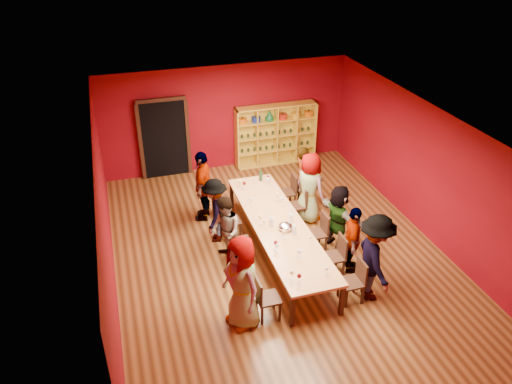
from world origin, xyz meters
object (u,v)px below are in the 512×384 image
at_px(chair_person_right_1, 337,254).
at_px(chair_person_right_4, 290,190).
at_px(chair_person_left_4, 218,198).
at_px(person_right_4, 303,177).
at_px(person_right_1, 352,240).
at_px(spittoon_bowl, 285,227).
at_px(person_right_2, 338,217).
at_px(person_left_2, 225,231).
at_px(chair_person_right_2, 320,230).
at_px(wine_bottle, 261,176).
at_px(person_right_3, 310,188).
at_px(person_left_3, 215,211).
at_px(chair_person_left_3, 228,219).
at_px(person_right_0, 375,258).
at_px(chair_person_right_3, 299,203).
at_px(chair_person_right_0, 356,279).
at_px(chair_person_left_0, 264,296).
at_px(chair_person_left_2, 238,240).
at_px(person_left_4, 203,186).
at_px(person_left_0, 242,282).
at_px(tasting_table, 279,226).
at_px(shelving_unit, 275,131).

height_order(chair_person_right_1, chair_person_right_4, same).
distance_m(chair_person_left_4, person_right_4, 2.19).
bearing_deg(person_right_1, spittoon_bowl, 80.02).
bearing_deg(chair_person_right_4, person_right_4, -0.00).
bearing_deg(person_right_2, person_right_1, 159.02).
distance_m(person_left_2, chair_person_right_2, 2.11).
bearing_deg(wine_bottle, person_right_1, -71.31).
xyz_separation_m(chair_person_left_4, person_right_2, (2.24, -2.03, 0.27)).
xyz_separation_m(spittoon_bowl, wine_bottle, (0.15, 2.22, 0.05)).
relative_size(person_right_3, person_right_4, 1.08).
height_order(person_left_3, person_right_1, person_left_3).
distance_m(chair_person_left_3, person_right_0, 3.54).
bearing_deg(chair_person_right_3, person_right_0, -83.20).
relative_size(person_right_1, chair_person_right_4, 1.71).
xyz_separation_m(person_right_3, chair_person_right_4, (-0.24, 0.67, -0.38)).
bearing_deg(person_left_2, chair_person_right_0, 44.62).
bearing_deg(person_right_4, person_right_2, 179.71).
bearing_deg(chair_person_left_3, chair_person_right_0, -56.61).
xyz_separation_m(chair_person_left_0, person_left_3, (-0.28, 2.72, 0.27)).
height_order(chair_person_left_2, chair_person_right_1, same).
relative_size(person_left_4, chair_person_right_1, 2.00).
relative_size(person_left_0, person_right_3, 1.05).
bearing_deg(chair_person_right_0, chair_person_right_1, 90.00).
xyz_separation_m(chair_person_right_2, person_right_3, (0.24, 1.22, 0.38)).
relative_size(person_left_3, person_right_1, 1.01).
bearing_deg(chair_person_right_2, spittoon_bowl, -173.35).
bearing_deg(person_right_1, chair_person_left_4, 60.17).
xyz_separation_m(person_right_0, person_right_2, (0.07, 1.72, -0.15)).
distance_m(person_right_0, chair_person_right_3, 2.99).
relative_size(tasting_table, chair_person_left_4, 5.06).
relative_size(chair_person_left_3, person_right_0, 0.49).
relative_size(chair_person_left_0, person_right_4, 0.55).
bearing_deg(person_right_0, person_right_3, 10.89).
bearing_deg(person_left_3, chair_person_left_0, 28.27).
height_order(person_left_4, person_right_2, person_left_4).
xyz_separation_m(chair_person_left_3, wine_bottle, (1.13, 1.08, 0.38)).
relative_size(tasting_table, chair_person_right_3, 5.06).
bearing_deg(wine_bottle, chair_person_left_4, -175.50).
bearing_deg(shelving_unit, chair_person_right_1, -95.21).
relative_size(chair_person_left_0, person_left_4, 0.50).
bearing_deg(wine_bottle, person_left_4, -176.54).
height_order(chair_person_left_4, person_right_2, person_right_2).
distance_m(person_left_4, chair_person_right_4, 2.20).
distance_m(shelving_unit, person_left_2, 5.00).
height_order(person_left_0, chair_person_left_4, person_left_0).
bearing_deg(chair_person_left_4, person_right_2, -42.19).
height_order(chair_person_left_2, person_right_0, person_right_0).
bearing_deg(person_right_4, chair_person_right_4, 87.21).
bearing_deg(wine_bottle, spittoon_bowl, -93.97).
relative_size(tasting_table, wine_bottle, 14.01).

